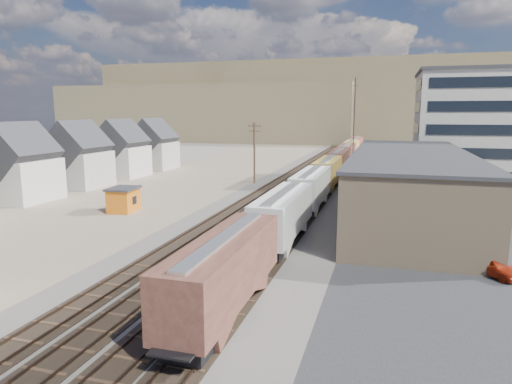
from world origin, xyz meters
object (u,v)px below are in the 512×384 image
(parked_car_red, at_px, (494,266))
(parked_car_blue, at_px, (488,195))
(maintenance_shed, at_px, (124,199))
(utility_pole_north, at_px, (254,151))
(freight_train, at_px, (333,166))

(parked_car_red, relative_size, parked_car_blue, 0.86)
(maintenance_shed, distance_m, parked_car_red, 39.24)
(utility_pole_north, height_order, maintenance_shed, utility_pole_north)
(freight_train, xyz_separation_m, parked_car_red, (16.41, -41.70, -2.07))
(freight_train, bearing_deg, parked_car_blue, -26.06)
(parked_car_red, height_order, parked_car_blue, parked_car_red)
(freight_train, height_order, maintenance_shed, freight_train)
(maintenance_shed, bearing_deg, parked_car_blue, 24.57)
(freight_train, xyz_separation_m, parked_car_blue, (21.75, -10.63, -2.11))
(freight_train, relative_size, parked_car_blue, 24.36)
(parked_car_blue, bearing_deg, freight_train, 103.08)
(freight_train, distance_m, maintenance_shed, 36.89)
(maintenance_shed, height_order, parked_car_red, maintenance_shed)
(utility_pole_north, height_order, parked_car_red, utility_pole_north)
(maintenance_shed, relative_size, parked_car_blue, 0.86)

